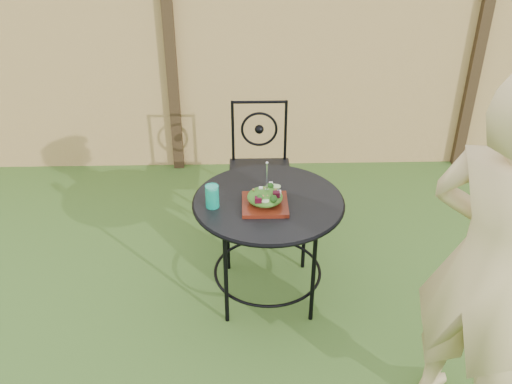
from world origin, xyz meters
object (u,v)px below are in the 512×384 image
(patio_table, at_px, (268,219))
(patio_chair, at_px, (260,164))
(salad_plate, at_px, (265,204))
(diner, at_px, (490,269))

(patio_table, height_order, patio_chair, patio_chair)
(patio_table, distance_m, patio_chair, 0.87)
(patio_table, bearing_deg, salad_plate, -109.01)
(patio_chair, distance_m, diner, 2.10)
(patio_chair, bearing_deg, patio_table, -88.42)
(patio_table, relative_size, diner, 0.50)
(patio_chair, distance_m, salad_plate, 0.96)
(patio_table, xyz_separation_m, patio_chair, (-0.02, 0.87, -0.08))
(patio_chair, relative_size, salad_plate, 3.52)
(patio_table, height_order, salad_plate, salad_plate)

